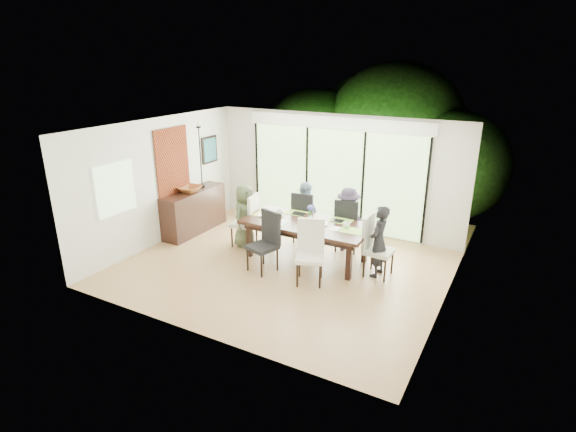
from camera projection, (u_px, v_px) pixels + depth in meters
The scene contains 62 objects.
floor at pixel (282, 268), 8.72m from camera, with size 6.00×5.00×0.01m, color #91613A.
ceiling at pixel (281, 128), 7.81m from camera, with size 6.00×5.00×0.01m, color white.
wall_back at pixel (335, 173), 10.34m from camera, with size 6.00×0.02×2.70m, color beige.
wall_front at pixel (192, 251), 6.19m from camera, with size 6.00×0.02×2.70m, color beige.
wall_left at pixel (160, 182), 9.63m from camera, with size 0.02×5.00×2.70m, color silver.
wall_right at pixel (451, 231), 6.90m from camera, with size 0.02×5.00×2.70m, color silver.
glass_doors at pixel (334, 180), 10.36m from camera, with size 4.20×0.02×2.30m, color #598C3F.
blinds_header at pixel (336, 123), 9.91m from camera, with size 4.40×0.06×0.28m, color white.
mullion_a at pixel (257, 169), 11.30m from camera, with size 0.05×0.04×2.30m, color black.
mullion_b at pixel (307, 176), 10.67m from camera, with size 0.05×0.04×2.30m, color black.
mullion_c at pixel (363, 184), 10.03m from camera, with size 0.05×0.04×2.30m, color black.
mullion_d at pixel (426, 192), 9.40m from camera, with size 0.05×0.04×2.30m, color black.
side_window at pixel (115, 189), 8.57m from camera, with size 0.02×0.90×1.00m, color #8CAD7F.
deck at pixel (347, 218), 11.55m from camera, with size 6.00×1.80×0.10m, color brown.
rail_top at pixel (359, 188), 12.01m from camera, with size 6.00×0.08×0.06m, color #4E3C21.
foliage_left at pixel (315, 144), 13.35m from camera, with size 3.20×3.20×3.20m, color #14380F.
foliage_mid at pixel (394, 134), 12.73m from camera, with size 4.00×4.00×4.00m, color #14380F.
foliage_right at pixel (453, 166), 11.43m from camera, with size 2.80×2.80×2.80m, color #14380F.
foliage_far at pixel (368, 134), 13.82m from camera, with size 3.60×3.60×3.60m, color #14380F.
table_top at pixel (307, 224), 8.87m from camera, with size 2.54×1.16×0.06m, color black.
table_apron at pixel (307, 228), 8.90m from camera, with size 2.33×0.95×0.11m, color black.
table_leg_fl at pixel (249, 240), 9.14m from camera, with size 0.10×0.10×0.73m, color black.
table_leg_fr at pixel (349, 261), 8.16m from camera, with size 0.10×0.10×0.73m, color black.
table_leg_bl at pixel (271, 226), 9.85m from camera, with size 0.10×0.10×0.73m, color black.
table_leg_br at pixel (365, 245), 8.87m from camera, with size 0.10×0.10×0.73m, color black.
chair_left_end at pixel (244, 220), 9.61m from camera, with size 0.49×0.49×1.16m, color beige, non-canonical shape.
chair_right_end at pixel (379, 247), 8.25m from camera, with size 0.49×0.49×1.16m, color beige, non-canonical shape.
chair_far_left at pixel (305, 216), 9.84m from camera, with size 0.49×0.49×1.16m, color black, non-canonical shape.
chair_far_right at pixel (348, 224), 9.39m from camera, with size 0.49×0.49×1.16m, color black, non-canonical shape.
chair_near_left at pixel (262, 242), 8.44m from camera, with size 0.49×0.49×1.16m, color black, non-canonical shape.
chair_near_right at pixel (310, 253), 7.99m from camera, with size 0.49×0.49×1.16m, color white, non-canonical shape.
person_left_end at pixel (244, 216), 9.57m from camera, with size 0.64×0.40×1.36m, color #495538.
person_right_end at pixel (379, 241), 8.23m from camera, with size 0.64×0.40×1.36m, color black.
person_far_left at pixel (305, 212), 9.79m from camera, with size 0.64×0.40×1.36m, color #7693AB.
person_far_right at pixel (348, 220), 9.33m from camera, with size 0.64×0.40×1.36m, color #2B2233.
placemat_left at pixel (266, 214), 9.29m from camera, with size 0.47×0.34×0.01m, color #9FB340.
placemat_right at pixel (352, 231), 8.43m from camera, with size 0.47×0.34×0.01m, color #81BD43.
placemat_far_l at pixel (296, 213), 9.39m from camera, with size 0.47×0.34×0.01m, color #9CC646.
placemat_far_r at pixel (340, 221), 8.94m from camera, with size 0.47×0.34×0.01m, color #92C646.
placemat_paper at pixel (275, 222), 8.86m from camera, with size 0.47×0.34×0.01m, color white.
tablet_far_l at pixel (299, 214), 9.30m from camera, with size 0.27×0.19×0.01m, color black.
tablet_far_r at pixel (337, 221), 8.92m from camera, with size 0.25×0.18×0.01m, color black.
papers at pixel (338, 229), 8.50m from camera, with size 0.32×0.23×0.00m, color white.
platter_base at pixel (275, 221), 8.86m from camera, with size 0.27×0.27×0.03m, color white.
platter_snacks at pixel (275, 220), 8.85m from camera, with size 0.21×0.21×0.01m, color orange.
vase at pixel (310, 219), 8.86m from camera, with size 0.08×0.08×0.13m, color silver.
hyacinth_stems at pixel (310, 213), 8.82m from camera, with size 0.04×0.04×0.17m, color #337226.
hyacinth_blooms at pixel (310, 208), 8.78m from camera, with size 0.12×0.12×0.12m, color #4D4DC1.
laptop at pixel (267, 216), 9.16m from camera, with size 0.35×0.22×0.03m, color silver.
cup_a at pixel (280, 212), 9.29m from camera, with size 0.13×0.13×0.10m, color white.
cup_b at pixel (311, 223), 8.69m from camera, with size 0.11×0.11×0.10m, color white.
cup_c at pixel (346, 225), 8.56m from camera, with size 0.13×0.13×0.10m, color white.
book at pixel (319, 223), 8.79m from camera, with size 0.17×0.24×0.02m, color white.
sideboard at pixel (194, 211), 10.42m from camera, with size 0.50×1.76×0.99m, color black.
bowl at pixel (189, 189), 10.15m from camera, with size 0.52×0.52×0.13m, color brown.
candlestick_base at pixel (202, 186), 10.53m from camera, with size 0.11×0.11×0.04m, color black.
candlestick_shaft at pixel (200, 157), 10.30m from camera, with size 0.03×0.03×1.38m, color black.
candlestick_pan at pixel (198, 127), 10.07m from camera, with size 0.11×0.11×0.03m, color black.
candle at pixel (198, 124), 10.05m from camera, with size 0.04×0.04×0.11m, color silver.
tapestry at pixel (173, 162), 9.83m from camera, with size 0.02×1.00×1.50m, color maroon.
art_frame at pixel (210, 150), 10.88m from camera, with size 0.03×0.55×0.65m, color black.
art_canvas at pixel (210, 150), 10.87m from camera, with size 0.01×0.45×0.55m, color #1C4E5A.
Camera 1 is at (3.89, -6.85, 3.88)m, focal length 28.00 mm.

